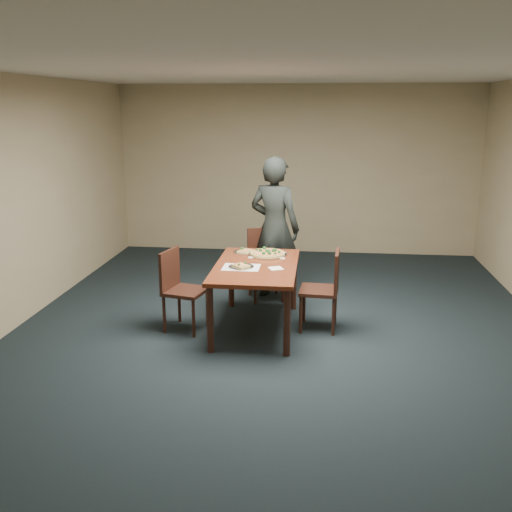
# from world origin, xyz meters

# --- Properties ---
(ground) EXTENTS (8.00, 8.00, 0.00)m
(ground) POSITION_xyz_m (0.00, 0.00, 0.00)
(ground) COLOR black
(ground) RESTS_ON ground
(room_shell) EXTENTS (8.00, 8.00, 8.00)m
(room_shell) POSITION_xyz_m (0.00, 0.00, 1.74)
(room_shell) COLOR tan
(room_shell) RESTS_ON ground
(dining_table) EXTENTS (0.90, 1.50, 0.75)m
(dining_table) POSITION_xyz_m (-0.28, 0.39, 0.66)
(dining_table) COLOR #542010
(dining_table) RESTS_ON ground
(chair_far) EXTENTS (0.53, 0.53, 0.91)m
(chair_far) POSITION_xyz_m (-0.29, 1.50, 0.52)
(chair_far) COLOR black
(chair_far) RESTS_ON ground
(chair_left) EXTENTS (0.51, 0.51, 0.91)m
(chair_left) POSITION_xyz_m (-1.13, 0.30, 0.52)
(chair_left) COLOR black
(chair_left) RESTS_ON ground
(chair_right) EXTENTS (0.45, 0.45, 0.91)m
(chair_right) POSITION_xyz_m (0.50, 0.47, 0.52)
(chair_right) COLOR black
(chair_right) RESTS_ON ground
(diner) EXTENTS (0.79, 0.65, 1.85)m
(diner) POSITION_xyz_m (-0.17, 1.54, 0.92)
(diner) COLOR black
(diner) RESTS_ON ground
(placemat_main) EXTENTS (0.42, 0.32, 0.00)m
(placemat_main) POSITION_xyz_m (-0.19, 0.82, 0.75)
(placemat_main) COLOR white
(placemat_main) RESTS_ON dining_table
(placemat_near) EXTENTS (0.40, 0.30, 0.00)m
(placemat_near) POSITION_xyz_m (-0.42, 0.27, 0.75)
(placemat_near) COLOR white
(placemat_near) RESTS_ON dining_table
(pizza_pan) EXTENTS (0.45, 0.45, 0.07)m
(pizza_pan) POSITION_xyz_m (-0.19, 0.82, 0.77)
(pizza_pan) COLOR silver
(pizza_pan) RESTS_ON dining_table
(slice_plate_near) EXTENTS (0.28, 0.28, 0.05)m
(slice_plate_near) POSITION_xyz_m (-0.42, 0.27, 0.76)
(slice_plate_near) COLOR silver
(slice_plate_near) RESTS_ON dining_table
(slice_plate_far) EXTENTS (0.28, 0.28, 0.06)m
(slice_plate_far) POSITION_xyz_m (-0.47, 0.93, 0.76)
(slice_plate_far) COLOR silver
(slice_plate_far) RESTS_ON dining_table
(napkin) EXTENTS (0.19, 0.19, 0.01)m
(napkin) POSITION_xyz_m (-0.05, 0.26, 0.75)
(napkin) COLOR white
(napkin) RESTS_ON dining_table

